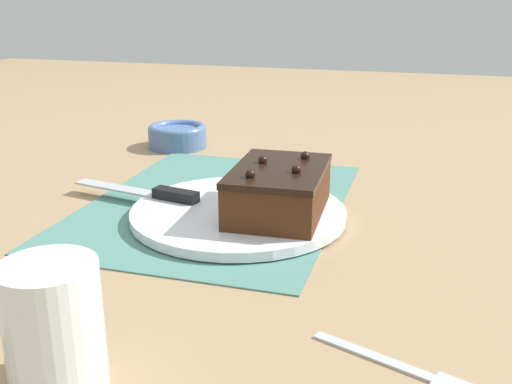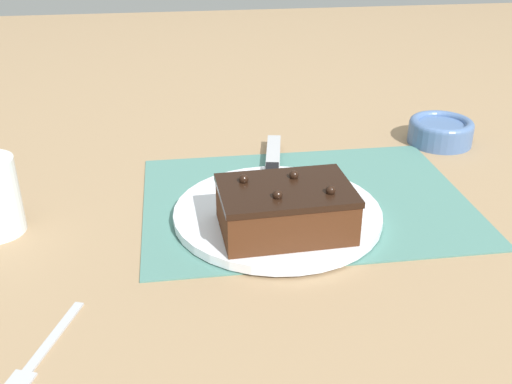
# 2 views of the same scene
# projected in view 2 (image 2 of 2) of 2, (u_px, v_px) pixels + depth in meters

# --- Properties ---
(ground_plane) EXTENTS (3.00, 3.00, 0.00)m
(ground_plane) POSITION_uv_depth(u_px,v_px,m) (305.00, 201.00, 0.86)
(ground_plane) COLOR #9E7F5B
(placemat_woven) EXTENTS (0.46, 0.34, 0.00)m
(placemat_woven) POSITION_uv_depth(u_px,v_px,m) (306.00, 199.00, 0.86)
(placemat_woven) COLOR slate
(placemat_woven) RESTS_ON ground_plane
(cake_plate) EXTENTS (0.28, 0.28, 0.01)m
(cake_plate) POSITION_uv_depth(u_px,v_px,m) (277.00, 213.00, 0.80)
(cake_plate) COLOR white
(cake_plate) RESTS_ON placemat_woven
(chocolate_cake) EXTENTS (0.17, 0.12, 0.07)m
(chocolate_cake) POSITION_uv_depth(u_px,v_px,m) (285.00, 209.00, 0.74)
(chocolate_cake) COLOR #472614
(chocolate_cake) RESTS_ON cake_plate
(serving_knife) EXTENTS (0.06, 0.20, 0.01)m
(serving_knife) POSITION_uv_depth(u_px,v_px,m) (272.00, 167.00, 0.91)
(serving_knife) COLOR black
(serving_knife) RESTS_ON cake_plate
(small_bowl) EXTENTS (0.11, 0.11, 0.04)m
(small_bowl) POSITION_uv_depth(u_px,v_px,m) (441.00, 130.00, 1.04)
(small_bowl) COLOR #4C6B9E
(small_bowl) RESTS_ON ground_plane
(dessert_fork) EXTENTS (0.07, 0.15, 0.01)m
(dessert_fork) POSITION_uv_depth(u_px,v_px,m) (36.00, 359.00, 0.57)
(dessert_fork) COLOR #B7BABF
(dessert_fork) RESTS_ON ground_plane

